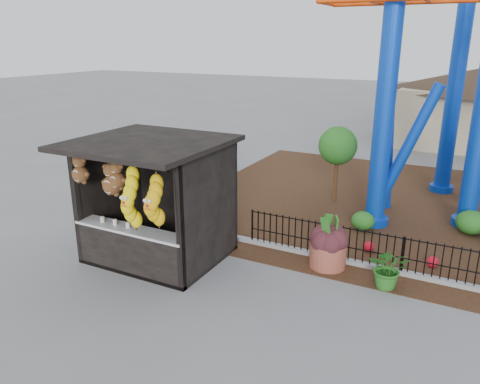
% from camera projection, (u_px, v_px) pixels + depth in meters
% --- Properties ---
extents(ground, '(120.00, 120.00, 0.00)m').
position_uv_depth(ground, '(241.00, 306.00, 9.98)').
color(ground, slate).
rests_on(ground, ground).
extents(mulch_bed, '(18.00, 12.00, 0.02)m').
position_uv_depth(mulch_bed, '(466.00, 217.00, 14.97)').
color(mulch_bed, '#331E11').
rests_on(mulch_bed, ground).
extents(curb, '(18.00, 0.18, 0.12)m').
position_uv_depth(curb, '(455.00, 284.00, 10.74)').
color(curb, gray).
rests_on(curb, ground).
extents(prize_booth, '(3.50, 3.40, 3.12)m').
position_uv_depth(prize_booth, '(151.00, 204.00, 11.59)').
color(prize_booth, black).
rests_on(prize_booth, ground).
extents(terracotta_planter, '(1.12, 1.12, 0.62)m').
position_uv_depth(terracotta_planter, '(328.00, 255.00, 11.60)').
color(terracotta_planter, brown).
rests_on(terracotta_planter, ground).
extents(planter_foliage, '(0.70, 0.70, 0.64)m').
position_uv_depth(planter_foliage, '(329.00, 232.00, 11.41)').
color(planter_foliage, '#38161B').
rests_on(planter_foliage, terracotta_planter).
extents(potted_plant, '(1.00, 0.91, 0.99)m').
position_uv_depth(potted_plant, '(389.00, 268.00, 10.56)').
color(potted_plant, '#1C5719').
rests_on(potted_plant, ground).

